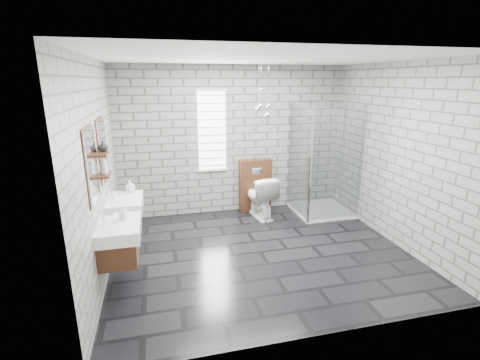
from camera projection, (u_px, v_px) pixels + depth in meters
name	position (u px, v px, depth m)	size (l,w,h in m)	color
floor	(261.00, 253.00, 5.11)	(4.20, 3.60, 0.02)	black
ceiling	(264.00, 57.00, 4.35)	(4.20, 3.60, 0.02)	white
wall_back	(233.00, 141.00, 6.42)	(4.20, 0.02, 2.70)	gray
wall_front	(323.00, 209.00, 3.04)	(4.20, 0.02, 2.70)	gray
wall_left	(98.00, 172.00, 4.25)	(0.02, 3.60, 2.70)	gray
wall_right	(397.00, 155.00, 5.21)	(0.02, 3.60, 2.70)	gray
vanity_left	(116.00, 231.00, 4.01)	(0.47, 0.70, 1.57)	#4B2917
vanity_right	(122.00, 205.00, 4.85)	(0.47, 0.70, 1.57)	#4B2917
shelf_lower	(104.00, 175.00, 4.23)	(0.14, 0.30, 0.03)	#4B2917
shelf_upper	(102.00, 154.00, 4.16)	(0.14, 0.30, 0.03)	#4B2917
window	(212.00, 131.00, 6.25)	(0.56, 0.05, 1.48)	white
cistern_panel	(255.00, 185.00, 6.64)	(0.60, 0.20, 1.00)	#4B2917
flush_plate	(257.00, 171.00, 6.46)	(0.18, 0.01, 0.12)	silver
shower_enclosure	(320.00, 189.00, 6.41)	(1.00, 1.00, 2.03)	white
pendant_cluster	(263.00, 104.00, 5.93)	(0.27, 0.26, 0.89)	silver
toilet	(260.00, 196.00, 6.35)	(0.43, 0.76, 0.78)	white
soap_bottle_a	(123.00, 213.00, 4.07)	(0.08, 0.08, 0.17)	#B2B2B2
soap_bottle_b	(130.00, 186.00, 5.10)	(0.14, 0.14, 0.18)	#B2B2B2
soap_bottle_c	(104.00, 165.00, 4.19)	(0.09, 0.09, 0.23)	#B2B2B2
vase	(103.00, 146.00, 4.23)	(0.12, 0.12, 0.12)	#B2B2B2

